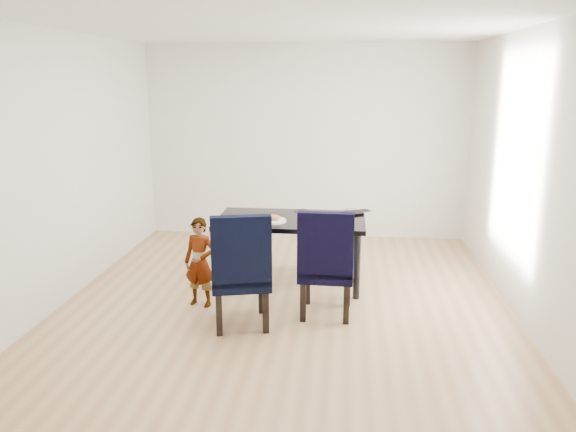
# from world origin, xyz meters

# --- Properties ---
(floor) EXTENTS (4.50, 5.00, 0.01)m
(floor) POSITION_xyz_m (0.00, 0.00, -0.01)
(floor) COLOR tan
(floor) RESTS_ON ground
(ceiling) EXTENTS (4.50, 5.00, 0.01)m
(ceiling) POSITION_xyz_m (0.00, 0.00, 2.71)
(ceiling) COLOR white
(ceiling) RESTS_ON wall_back
(wall_back) EXTENTS (4.50, 0.01, 2.70)m
(wall_back) POSITION_xyz_m (0.00, 2.50, 1.35)
(wall_back) COLOR silver
(wall_back) RESTS_ON ground
(wall_front) EXTENTS (4.50, 0.01, 2.70)m
(wall_front) POSITION_xyz_m (0.00, -2.50, 1.35)
(wall_front) COLOR silver
(wall_front) RESTS_ON ground
(wall_left) EXTENTS (0.01, 5.00, 2.70)m
(wall_left) POSITION_xyz_m (-2.25, 0.00, 1.35)
(wall_left) COLOR silver
(wall_left) RESTS_ON ground
(wall_right) EXTENTS (0.01, 5.00, 2.70)m
(wall_right) POSITION_xyz_m (2.25, 0.00, 1.35)
(wall_right) COLOR silver
(wall_right) RESTS_ON ground
(dining_table) EXTENTS (1.60, 0.90, 0.75)m
(dining_table) POSITION_xyz_m (0.00, 0.50, 0.38)
(dining_table) COLOR black
(dining_table) RESTS_ON floor
(chair_left) EXTENTS (0.64, 0.66, 1.09)m
(chair_left) POSITION_xyz_m (-0.35, -0.60, 0.55)
(chair_left) COLOR black
(chair_left) RESTS_ON floor
(chair_right) EXTENTS (0.53, 0.55, 1.07)m
(chair_right) POSITION_xyz_m (0.42, -0.28, 0.53)
(chair_right) COLOR black
(chair_right) RESTS_ON floor
(child) EXTENTS (0.37, 0.29, 0.90)m
(child) POSITION_xyz_m (-0.84, -0.20, 0.45)
(child) COLOR #FF4E15
(child) RESTS_ON floor
(plate) EXTENTS (0.31, 0.31, 0.02)m
(plate) POSITION_xyz_m (-0.18, 0.34, 0.76)
(plate) COLOR silver
(plate) RESTS_ON dining_table
(sandwich) EXTENTS (0.17, 0.11, 0.06)m
(sandwich) POSITION_xyz_m (-0.17, 0.33, 0.80)
(sandwich) COLOR #A9713C
(sandwich) RESTS_ON plate
(laptop) EXTENTS (0.41, 0.37, 0.03)m
(laptop) POSITION_xyz_m (0.68, 0.83, 0.76)
(laptop) COLOR black
(laptop) RESTS_ON dining_table
(cable_tangle) EXTENTS (0.16, 0.16, 0.01)m
(cable_tangle) POSITION_xyz_m (0.12, 0.72, 0.75)
(cable_tangle) COLOR black
(cable_tangle) RESTS_ON dining_table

